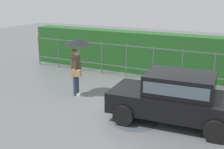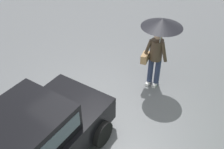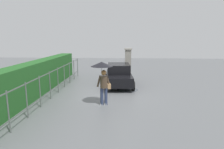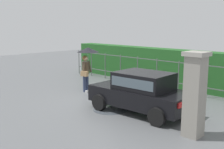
% 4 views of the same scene
% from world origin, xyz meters
% --- Properties ---
extents(ground_plane, '(40.00, 40.00, 0.00)m').
position_xyz_m(ground_plane, '(0.00, 0.00, 0.00)').
color(ground_plane, slate).
extents(car, '(3.83, 2.05, 1.48)m').
position_xyz_m(car, '(1.97, -0.23, 0.80)').
color(car, black).
rests_on(car, ground).
extents(pedestrian, '(1.03, 1.03, 2.10)m').
position_xyz_m(pedestrian, '(-1.86, 0.45, 1.59)').
color(pedestrian, '#2D3856').
rests_on(pedestrian, ground).
extents(fence_section, '(11.21, 0.05, 1.50)m').
position_xyz_m(fence_section, '(-0.55, 3.32, 0.83)').
color(fence_section, '#59605B').
rests_on(fence_section, ground).
extents(hedge_row, '(12.16, 0.90, 1.90)m').
position_xyz_m(hedge_row, '(-0.55, 4.36, 0.95)').
color(hedge_row, '#235B23').
rests_on(hedge_row, ground).
extents(puddle_near, '(1.32, 1.32, 0.00)m').
position_xyz_m(puddle_near, '(0.96, -0.80, 0.00)').
color(puddle_near, '#4C545B').
rests_on(puddle_near, ground).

